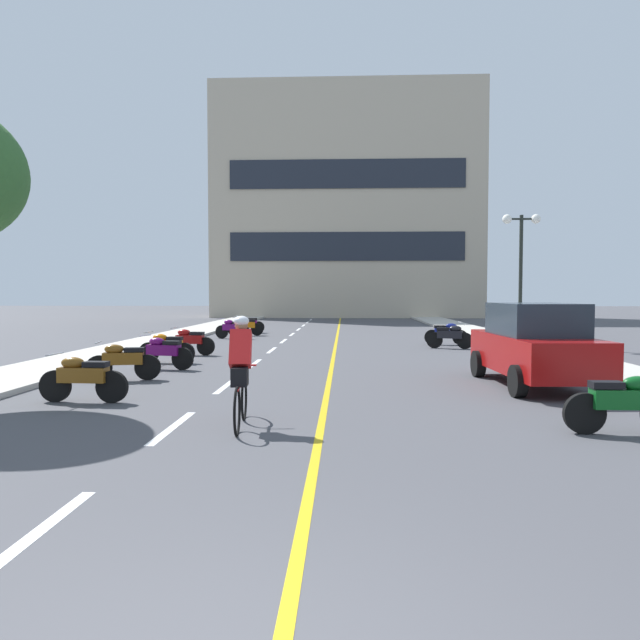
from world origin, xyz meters
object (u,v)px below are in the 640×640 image
object	(u,v)px
motorcycle_4	(163,352)
motorcycle_7	(450,336)
motorcycle_9	(232,328)
motorcycle_3	(123,360)
motorcycle_6	(190,341)
motorcycle_11	(248,324)
motorcycle_1	(625,402)
motorcycle_2	(83,377)
motorcycle_5	(166,347)
cyclist_rider	(241,369)
motorcycle_10	(245,326)
motorcycle_8	(446,333)
parked_car_near	(535,344)
street_lamp_mid	(521,249)

from	to	relation	value
motorcycle_4	motorcycle_7	xyz separation A→B (m)	(8.73, 6.23, 0.00)
motorcycle_9	motorcycle_3	bearing A→B (deg)	-90.68
motorcycle_6	motorcycle_11	xyz separation A→B (m)	(0.14, 10.61, 0.00)
motorcycle_1	motorcycle_9	size ratio (longest dim) A/B	1.02
motorcycle_1	motorcycle_2	size ratio (longest dim) A/B	1.00
motorcycle_9	motorcycle_5	bearing A→B (deg)	-91.22
motorcycle_6	cyclist_rider	xyz separation A→B (m)	(3.53, -10.16, 0.41)
motorcycle_10	cyclist_rider	world-z (taller)	cyclist_rider
motorcycle_2	motorcycle_4	world-z (taller)	same
motorcycle_1	motorcycle_8	bearing A→B (deg)	90.05
motorcycle_3	motorcycle_5	bearing A→B (deg)	90.75
parked_car_near	motorcycle_7	world-z (taller)	parked_car_near
street_lamp_mid	motorcycle_7	xyz separation A→B (m)	(-2.90, -1.26, -3.29)
motorcycle_6	motorcycle_11	world-z (taller)	same
motorcycle_5	motorcycle_11	size ratio (longest dim) A/B	1.02
motorcycle_5	motorcycle_11	bearing A→B (deg)	88.89
motorcycle_8	motorcycle_11	xyz separation A→B (m)	(-8.99, 6.39, 0.00)
motorcycle_1	motorcycle_5	xyz separation A→B (m)	(-9.25, 8.26, 0.00)
motorcycle_9	cyclist_rider	world-z (taller)	cyclist_rider
motorcycle_5	motorcycle_7	size ratio (longest dim) A/B	1.02
motorcycle_1	motorcycle_3	world-z (taller)	same
motorcycle_1	motorcycle_6	world-z (taller)	same
motorcycle_5	street_lamp_mid	bearing A→B (deg)	26.81
motorcycle_3	street_lamp_mid	bearing A→B (deg)	38.53
motorcycle_7	motorcycle_8	world-z (taller)	same
motorcycle_5	motorcycle_11	xyz separation A→B (m)	(0.25, 12.78, 0.00)
motorcycle_4	motorcycle_10	bearing A→B (deg)	89.65
motorcycle_8	motorcycle_10	distance (m)	9.92
street_lamp_mid	cyclist_rider	bearing A→B (deg)	-120.75
motorcycle_9	street_lamp_mid	bearing A→B (deg)	-14.23
motorcycle_4	motorcycle_11	distance (m)	14.20
parked_car_near	motorcycle_6	bearing A→B (deg)	147.12
motorcycle_3	motorcycle_7	bearing A→B (deg)	42.40
parked_car_near	motorcycle_5	xyz separation A→B (m)	(-9.39, 3.83, -0.44)
street_lamp_mid	motorcycle_5	size ratio (longest dim) A/B	2.91
motorcycle_7	motorcycle_3	bearing A→B (deg)	-137.60
motorcycle_1	motorcycle_6	bearing A→B (deg)	131.24
motorcycle_5	cyclist_rider	distance (m)	8.79
motorcycle_1	motorcycle_9	xyz separation A→B (m)	(-9.05, 17.32, 0.00)
motorcycle_5	motorcycle_4	bearing A→B (deg)	-75.72
motorcycle_9	motorcycle_4	bearing A→B (deg)	-89.08
motorcycle_2	cyclist_rider	distance (m)	3.79
motorcycle_9	motorcycle_10	xyz separation A→B (m)	(0.25, 1.92, 0.00)
motorcycle_6	motorcycle_10	xyz separation A→B (m)	(0.33, 8.80, 0.00)
cyclist_rider	parked_car_near	bearing A→B (deg)	35.87
street_lamp_mid	motorcycle_9	distance (m)	12.61
motorcycle_2	cyclist_rider	size ratio (longest dim) A/B	0.96
street_lamp_mid	motorcycle_6	size ratio (longest dim) A/B	2.92
motorcycle_3	motorcycle_5	size ratio (longest dim) A/B	0.99
motorcycle_1	motorcycle_2	distance (m)	9.15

